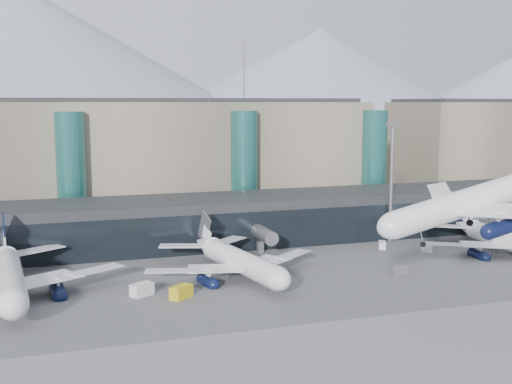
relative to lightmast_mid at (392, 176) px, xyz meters
The scene contains 18 objects.
ground 58.41m from the lightmast_mid, 122.01° to the right, with size 900.00×900.00×0.00m, color #515154.
runway_strip 71.25m from the lightmast_mid, 115.46° to the right, with size 400.00×40.00×0.04m, color slate.
runway_markings 71.24m from the lightmast_mid, 115.46° to the right, with size 128.00×1.00×0.02m.
concourse 32.94m from the lightmast_mid, 162.04° to the left, with size 170.00×27.00×10.00m.
terminal_main 69.21m from the lightmast_mid, 142.63° to the left, with size 130.00×30.00×31.00m.
terminal_east 77.40m from the lightmast_mid, 32.87° to the left, with size 70.00×30.00×31.00m.
teal_towers 51.97m from the lightmast_mid, 149.97° to the left, with size 116.40×19.40×46.00m.
mountain_ridge 333.77m from the lightmast_mid, 92.42° to the left, with size 910.00×400.00×110.00m.
lightmast_mid is the anchor object (origin of this frame).
hero_jet 53.40m from the lightmast_mid, 106.59° to the right, with size 30.91×31.81×10.25m.
jet_parked_left 78.76m from the lightmast_mid, 168.59° to the right, with size 38.10×37.55×12.31m.
jet_parked_mid 44.13m from the lightmast_mid, 158.62° to the right, with size 33.41×33.97×10.95m.
jet_parked_right 24.27m from the lightmast_mid, 45.37° to the right, with size 33.69×33.01×10.87m.
veh_a 62.63m from the lightmast_mid, 158.25° to the right, with size 3.47×1.95×1.95m, color silver.
veh_c 29.85m from the lightmast_mid, 116.52° to the right, with size 3.13×1.65×1.74m, color #4E4E53.
veh_d 15.50m from the lightmast_mid, 131.93° to the right, with size 2.63×1.41×1.50m, color silver.
veh_g 17.79m from the lightmast_mid, 78.74° to the right, with size 2.07×1.21×1.21m, color silver.
veh_h 59.04m from the lightmast_mid, 153.09° to the right, with size 3.60×1.89×1.99m, color gold.
Camera 1 is at (-40.18, -72.39, 29.91)m, focal length 45.00 mm.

